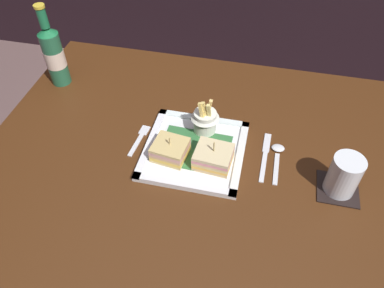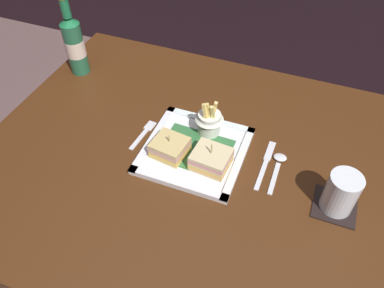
# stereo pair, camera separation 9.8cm
# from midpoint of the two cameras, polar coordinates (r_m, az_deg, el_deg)

# --- Properties ---
(ground_plane) EXTENTS (6.00, 6.00, 0.00)m
(ground_plane) POSITION_cam_midpoint_polar(r_m,az_deg,el_deg) (1.64, 1.52, -19.62)
(ground_plane) COLOR brown
(dining_table) EXTENTS (1.12, 0.92, 0.75)m
(dining_table) POSITION_cam_midpoint_polar(r_m,az_deg,el_deg) (1.07, 2.20, -5.31)
(dining_table) COLOR #44240F
(dining_table) RESTS_ON ground_plane
(square_plate) EXTENTS (0.26, 0.26, 0.02)m
(square_plate) POSITION_cam_midpoint_polar(r_m,az_deg,el_deg) (1.01, 3.22, -1.15)
(square_plate) COLOR white
(square_plate) RESTS_ON dining_table
(sandwich_half_left) EXTENTS (0.10, 0.09, 0.07)m
(sandwich_half_left) POSITION_cam_midpoint_polar(r_m,az_deg,el_deg) (0.98, -0.53, -0.68)
(sandwich_half_left) COLOR #D6B678
(sandwich_half_left) RESTS_ON square_plate
(sandwich_half_right) EXTENTS (0.10, 0.09, 0.08)m
(sandwich_half_right) POSITION_cam_midpoint_polar(r_m,az_deg,el_deg) (0.96, 5.83, -2.45)
(sandwich_half_right) COLOR #D9B37C
(sandwich_half_right) RESTS_ON square_plate
(fries_cup) EXTENTS (0.08, 0.08, 0.11)m
(fries_cup) POSITION_cam_midpoint_polar(r_m,az_deg,el_deg) (1.02, 5.39, 3.57)
(fries_cup) COLOR silver
(fries_cup) RESTS_ON square_plate
(beer_bottle) EXTENTS (0.06, 0.06, 0.26)m
(beer_bottle) POSITION_cam_midpoint_polar(r_m,az_deg,el_deg) (1.27, -15.21, 14.28)
(beer_bottle) COLOR #246040
(beer_bottle) RESTS_ON dining_table
(drink_coaster) EXTENTS (0.10, 0.10, 0.00)m
(drink_coaster) POSITION_cam_midpoint_polar(r_m,az_deg,el_deg) (0.98, 23.49, -8.79)
(drink_coaster) COLOR black
(drink_coaster) RESTS_ON dining_table
(water_glass) EXTENTS (0.07, 0.07, 0.10)m
(water_glass) POSITION_cam_midpoint_polar(r_m,az_deg,el_deg) (0.95, 24.35, -7.10)
(water_glass) COLOR silver
(water_glass) RESTS_ON dining_table
(fork) EXTENTS (0.03, 0.12, 0.00)m
(fork) POSITION_cam_midpoint_polar(r_m,az_deg,el_deg) (1.06, -4.67, 1.52)
(fork) COLOR silver
(fork) RESTS_ON dining_table
(knife) EXTENTS (0.02, 0.18, 0.00)m
(knife) POSITION_cam_midpoint_polar(r_m,az_deg,el_deg) (1.01, 13.81, -2.88)
(knife) COLOR silver
(knife) RESTS_ON dining_table
(spoon) EXTENTS (0.03, 0.14, 0.01)m
(spoon) POSITION_cam_midpoint_polar(r_m,az_deg,el_deg) (1.02, 15.65, -2.95)
(spoon) COLOR silver
(spoon) RESTS_ON dining_table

